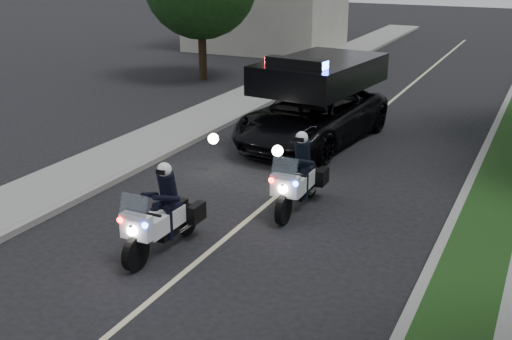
{
  "coord_description": "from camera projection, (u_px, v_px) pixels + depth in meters",
  "views": [
    {
      "loc": [
        5.7,
        -8.06,
        5.69
      ],
      "look_at": [
        -0.05,
        3.93,
        1.0
      ],
      "focal_mm": 44.57,
      "sensor_mm": 36.0,
      "label": 1
    }
  ],
  "objects": [
    {
      "name": "bicycle",
      "position": [
        344.0,
        94.0,
        25.83
      ],
      "size": [
        0.76,
        1.87,
        0.96
      ],
      "primitive_type": "imported",
      "rotation": [
        0.0,
        0.0,
        -0.07
      ],
      "color": "black",
      "rests_on": "ground"
    },
    {
      "name": "police_suv",
      "position": [
        312.0,
        142.0,
        19.53
      ],
      "size": [
        3.48,
        6.33,
        2.94
      ],
      "primitive_type": "imported",
      "rotation": [
        0.0,
        0.0,
        -0.12
      ],
      "color": "black",
      "rests_on": "ground"
    },
    {
      "name": "curb_right",
      "position": [
        482.0,
        157.0,
        17.88
      ],
      "size": [
        0.2,
        60.0,
        0.15
      ],
      "primitive_type": "cube",
      "color": "gray",
      "rests_on": "ground"
    },
    {
      "name": "tree_left_far",
      "position": [
        280.0,
        46.0,
        38.48
      ],
      "size": [
        6.65,
        6.65,
        10.6
      ],
      "primitive_type": null,
      "rotation": [
        0.0,
        0.0,
        0.05
      ],
      "color": "black",
      "rests_on": "ground"
    },
    {
      "name": "grass_verge",
      "position": [
        508.0,
        161.0,
        17.59
      ],
      "size": [
        1.2,
        60.0,
        0.16
      ],
      "primitive_type": "cube",
      "color": "#193814",
      "rests_on": "ground"
    },
    {
      "name": "ground",
      "position": [
        161.0,
        292.0,
        11.07
      ],
      "size": [
        120.0,
        120.0,
        0.0
      ],
      "primitive_type": "plane",
      "color": "black",
      "rests_on": "ground"
    },
    {
      "name": "police_moto_left",
      "position": [
        164.0,
        250.0,
        12.59
      ],
      "size": [
        0.77,
        2.12,
        1.8
      ],
      "primitive_type": null,
      "rotation": [
        0.0,
        0.0,
        -0.01
      ],
      "color": "silver",
      "rests_on": "ground"
    },
    {
      "name": "lane_marking",
      "position": [
        342.0,
        142.0,
        19.57
      ],
      "size": [
        0.12,
        50.0,
        0.01
      ],
      "primitive_type": "cube",
      "color": "#BFB78C",
      "rests_on": "ground"
    },
    {
      "name": "sidewalk_left",
      "position": [
        197.0,
        120.0,
        21.67
      ],
      "size": [
        2.0,
        60.0,
        0.16
      ],
      "primitive_type": "cube",
      "color": "gray",
      "rests_on": "ground"
    },
    {
      "name": "tree_left_near",
      "position": [
        203.0,
        79.0,
        28.8
      ],
      "size": [
        5.52,
        5.52,
        8.33
      ],
      "primitive_type": null,
      "rotation": [
        0.0,
        0.0,
        0.11
      ],
      "color": "#194015",
      "rests_on": "ground"
    },
    {
      "name": "curb_left",
      "position": [
        225.0,
        124.0,
        21.22
      ],
      "size": [
        0.2,
        60.0,
        0.15
      ],
      "primitive_type": "cube",
      "color": "gray",
      "rests_on": "ground"
    },
    {
      "name": "cyclist",
      "position": [
        344.0,
        94.0,
        25.83
      ],
      "size": [
        0.63,
        0.46,
        1.64
      ],
      "primitive_type": "imported",
      "rotation": [
        0.0,
        0.0,
        3.03
      ],
      "color": "black",
      "rests_on": "ground"
    },
    {
      "name": "police_moto_right",
      "position": [
        298.0,
        209.0,
        14.57
      ],
      "size": [
        0.81,
        2.15,
        1.81
      ],
      "primitive_type": null,
      "rotation": [
        0.0,
        0.0,
        0.03
      ],
      "color": "silver",
      "rests_on": "ground"
    }
  ]
}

